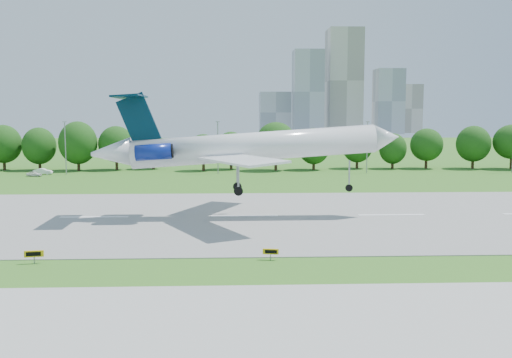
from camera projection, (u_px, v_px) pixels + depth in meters
name	position (u px, v px, depth m)	size (l,w,h in m)	color
ground	(27.00, 267.00, 50.93)	(600.00, 600.00, 0.00)	#326B1C
runway	(94.00, 217.00, 75.76)	(400.00, 45.00, 0.08)	gray
tree_line	(159.00, 145.00, 141.61)	(288.40, 8.40, 10.40)	#382314
light_poles	(142.00, 147.00, 131.56)	(175.90, 0.25, 12.19)	gray
skyline	(338.00, 94.00, 439.51)	(127.00, 52.00, 80.00)	#B2B2B7
airliner	(239.00, 146.00, 75.45)	(41.15, 29.98, 13.40)	white
taxi_sign_centre	(34.00, 254.00, 52.14)	(1.72, 0.46, 1.20)	gray
taxi_sign_right	(271.00, 252.00, 53.47)	(1.51, 0.41, 1.06)	gray
service_vehicle_a	(43.00, 171.00, 131.68)	(1.46, 4.18, 1.38)	white
service_vehicle_b	(34.00, 174.00, 126.99)	(1.33, 3.30, 1.12)	silver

